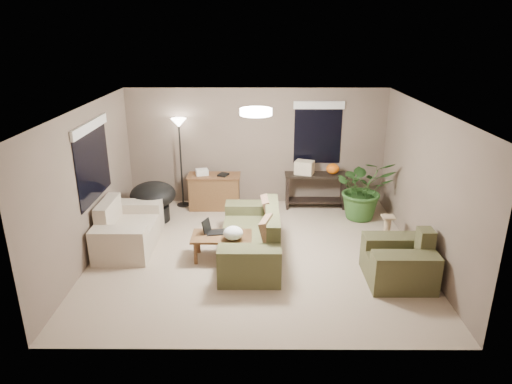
{
  "coord_description": "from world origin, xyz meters",
  "views": [
    {
      "loc": [
        0.03,
        -7.04,
        3.67
      ],
      "look_at": [
        0.0,
        0.2,
        1.05
      ],
      "focal_mm": 32.0,
      "sensor_mm": 36.0,
      "label": 1
    }
  ],
  "objects_px": {
    "coffee_table": "(222,239)",
    "houseplant": "(363,195)",
    "cat_scratching_post": "(387,231)",
    "floor_lamp": "(179,133)",
    "console_table": "(315,188)",
    "loveseat": "(127,230)",
    "desk": "(215,191)",
    "main_sofa": "(253,240)",
    "papasan_chair": "(153,199)",
    "armchair": "(399,263)"
  },
  "relations": [
    {
      "from": "papasan_chair",
      "to": "houseplant",
      "type": "relative_size",
      "value": 0.77
    },
    {
      "from": "main_sofa",
      "to": "coffee_table",
      "type": "relative_size",
      "value": 2.2
    },
    {
      "from": "loveseat",
      "to": "armchair",
      "type": "bearing_deg",
      "value": -14.49
    },
    {
      "from": "desk",
      "to": "console_table",
      "type": "xyz_separation_m",
      "value": [
        2.15,
        0.08,
        0.06
      ]
    },
    {
      "from": "loveseat",
      "to": "armchair",
      "type": "xyz_separation_m",
      "value": [
        4.46,
        -1.15,
        0.0
      ]
    },
    {
      "from": "coffee_table",
      "to": "console_table",
      "type": "bearing_deg",
      "value": 52.05
    },
    {
      "from": "coffee_table",
      "to": "floor_lamp",
      "type": "relative_size",
      "value": 0.52
    },
    {
      "from": "coffee_table",
      "to": "houseplant",
      "type": "xyz_separation_m",
      "value": [
        2.72,
        1.75,
        0.14
      ]
    },
    {
      "from": "loveseat",
      "to": "desk",
      "type": "height_order",
      "value": "loveseat"
    },
    {
      "from": "armchair",
      "to": "floor_lamp",
      "type": "height_order",
      "value": "floor_lamp"
    },
    {
      "from": "console_table",
      "to": "cat_scratching_post",
      "type": "bearing_deg",
      "value": -57.11
    },
    {
      "from": "floor_lamp",
      "to": "armchair",
      "type": "bearing_deg",
      "value": -39.46
    },
    {
      "from": "loveseat",
      "to": "coffee_table",
      "type": "relative_size",
      "value": 1.6
    },
    {
      "from": "main_sofa",
      "to": "console_table",
      "type": "bearing_deg",
      "value": 59.76
    },
    {
      "from": "console_table",
      "to": "papasan_chair",
      "type": "xyz_separation_m",
      "value": [
        -3.31,
        -0.75,
        0.03
      ]
    },
    {
      "from": "main_sofa",
      "to": "desk",
      "type": "relative_size",
      "value": 2.0
    },
    {
      "from": "floor_lamp",
      "to": "desk",
      "type": "bearing_deg",
      "value": -13.03
    },
    {
      "from": "houseplant",
      "to": "floor_lamp",
      "type": "bearing_deg",
      "value": 169.69
    },
    {
      "from": "floor_lamp",
      "to": "houseplant",
      "type": "distance_m",
      "value": 3.97
    },
    {
      "from": "desk",
      "to": "floor_lamp",
      "type": "relative_size",
      "value": 0.58
    },
    {
      "from": "papasan_chair",
      "to": "floor_lamp",
      "type": "bearing_deg",
      "value": 61.96
    },
    {
      "from": "main_sofa",
      "to": "coffee_table",
      "type": "bearing_deg",
      "value": -169.44
    },
    {
      "from": "console_table",
      "to": "houseplant",
      "type": "xyz_separation_m",
      "value": [
        0.89,
        -0.6,
        0.06
      ]
    },
    {
      "from": "main_sofa",
      "to": "houseplant",
      "type": "bearing_deg",
      "value": 36.83
    },
    {
      "from": "main_sofa",
      "to": "desk",
      "type": "height_order",
      "value": "main_sofa"
    },
    {
      "from": "armchair",
      "to": "main_sofa",
      "type": "bearing_deg",
      "value": 160.58
    },
    {
      "from": "loveseat",
      "to": "houseplant",
      "type": "xyz_separation_m",
      "value": [
        4.42,
        1.29,
        0.2
      ]
    },
    {
      "from": "main_sofa",
      "to": "cat_scratching_post",
      "type": "distance_m",
      "value": 2.47
    },
    {
      "from": "loveseat",
      "to": "coffee_table",
      "type": "bearing_deg",
      "value": -15.09
    },
    {
      "from": "papasan_chair",
      "to": "loveseat",
      "type": "bearing_deg",
      "value": -101.25
    },
    {
      "from": "coffee_table",
      "to": "floor_lamp",
      "type": "bearing_deg",
      "value": 113.08
    },
    {
      "from": "loveseat",
      "to": "coffee_table",
      "type": "distance_m",
      "value": 1.77
    },
    {
      "from": "loveseat",
      "to": "desk",
      "type": "xyz_separation_m",
      "value": [
        1.38,
        1.8,
        0.08
      ]
    },
    {
      "from": "loveseat",
      "to": "papasan_chair",
      "type": "bearing_deg",
      "value": 78.75
    },
    {
      "from": "armchair",
      "to": "loveseat",
      "type": "bearing_deg",
      "value": 165.51
    },
    {
      "from": "houseplant",
      "to": "cat_scratching_post",
      "type": "relative_size",
      "value": 2.55
    },
    {
      "from": "armchair",
      "to": "coffee_table",
      "type": "bearing_deg",
      "value": 165.89
    },
    {
      "from": "papasan_chair",
      "to": "cat_scratching_post",
      "type": "relative_size",
      "value": 1.97
    },
    {
      "from": "loveseat",
      "to": "floor_lamp",
      "type": "bearing_deg",
      "value": 71.2
    },
    {
      "from": "coffee_table",
      "to": "houseplant",
      "type": "relative_size",
      "value": 0.78
    },
    {
      "from": "houseplant",
      "to": "cat_scratching_post",
      "type": "bearing_deg",
      "value": -79.3
    },
    {
      "from": "main_sofa",
      "to": "floor_lamp",
      "type": "bearing_deg",
      "value": 123.65
    },
    {
      "from": "coffee_table",
      "to": "armchair",
      "type": "bearing_deg",
      "value": -14.11
    },
    {
      "from": "main_sofa",
      "to": "loveseat",
      "type": "xyz_separation_m",
      "value": [
        -2.22,
        0.36,
        0.0
      ]
    },
    {
      "from": "coffee_table",
      "to": "desk",
      "type": "distance_m",
      "value": 2.29
    },
    {
      "from": "loveseat",
      "to": "papasan_chair",
      "type": "distance_m",
      "value": 1.17
    },
    {
      "from": "main_sofa",
      "to": "papasan_chair",
      "type": "bearing_deg",
      "value": 143.14
    },
    {
      "from": "floor_lamp",
      "to": "cat_scratching_post",
      "type": "relative_size",
      "value": 3.82
    },
    {
      "from": "main_sofa",
      "to": "loveseat",
      "type": "relative_size",
      "value": 1.37
    },
    {
      "from": "console_table",
      "to": "coffee_table",
      "type": "bearing_deg",
      "value": -127.95
    }
  ]
}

